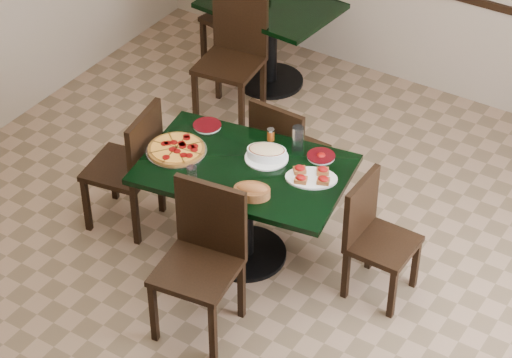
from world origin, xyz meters
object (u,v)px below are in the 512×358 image
Objects in this scene: chair_near at (203,251)px; lasagna_casserole at (267,153)px; chair_far at (284,150)px; back_chair_left at (242,13)px; main_table at (245,189)px; chair_right at (373,232)px; bruschetta_platter at (311,176)px; back_table at (270,28)px; chair_left at (132,162)px; bread_basket at (252,191)px; pepperoni_pizza at (176,149)px; back_chair_near at (234,50)px.

chair_near is 3.31× the size of lasagna_casserole.
chair_near is at bearing 98.92° from chair_far.
back_chair_left is at bearing 110.59° from chair_near.
main_table is 0.87m from chair_right.
lasagna_casserole is at bearing 149.13° from bruschetta_platter.
chair_left is at bearing -80.42° from back_table.
main_table is 0.28m from lasagna_casserole.
chair_far is (0.97, -1.38, -0.02)m from back_table.
chair_left is at bearing 178.89° from main_table.
main_table is 0.37m from bread_basket.
bread_basket reaches higher than back_table.
back_table is 0.33m from back_chair_left.
bruschetta_platter is at bearing 34.86° from bread_basket.
chair_left is at bearing 152.22° from bread_basket.
back_chair_left is at bearing 112.50° from pepperoni_pizza.
chair_right is at bearing 9.47° from bread_basket.
main_table is 1.51× the size of back_chair_left.
main_table is 1.30× the size of back_table.
chair_left reaches higher than main_table.
back_chair_near reaches higher than main_table.
bruschetta_platter is (1.46, -1.33, 0.21)m from back_chair_near.
bread_basket is at bearing -148.36° from bruschetta_platter.
bruschetta_platter is (0.35, -0.03, -0.02)m from lasagna_casserole.
pepperoni_pizza is 0.68m from bread_basket.
back_chair_near is 3.35× the size of lasagna_casserole.
chair_left is at bearing 43.63° from chair_far.
chair_left is 1.59m from back_chair_near.
main_table is 0.48m from bruschetta_platter.
back_chair_left is at bearing 171.89° from back_table.
chair_left is 2.22m from back_chair_left.
main_table is at bearing 42.82° from back_chair_left.
bruschetta_platter is at bearing 98.18° from chair_right.
chair_near reaches higher than chair_far.
main_table is 3.57× the size of pepperoni_pizza.
pepperoni_pizza is at bearing 168.26° from bruschetta_platter.
chair_near is at bearing -89.49° from main_table.
lasagna_casserole is (0.90, 0.27, 0.26)m from chair_left.
back_table is at bearing 86.92° from back_chair_left.
chair_far is 1.31m from back_chair_near.
bread_basket is 0.68× the size of bruschetta_platter.
chair_near is at bearing 137.81° from chair_right.
chair_left is at bearing 143.61° from chair_near.
lasagna_casserole reaches higher than main_table.
back_table is 2.79× the size of bruschetta_platter.
bread_basket is (-0.65, -0.40, 0.32)m from chair_right.
back_chair_near is 2.53× the size of bruschetta_platter.
bruschetta_platter is at bearing 6.31° from main_table.
chair_near is 0.84m from bruschetta_platter.
bruschetta_platter is (0.42, 0.12, 0.21)m from main_table.
back_chair_near is (-0.99, 0.87, 0.06)m from chair_far.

